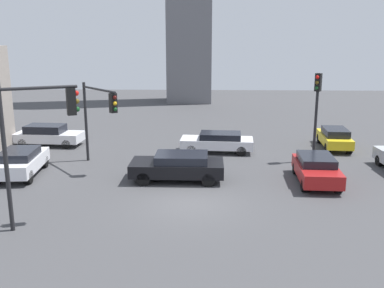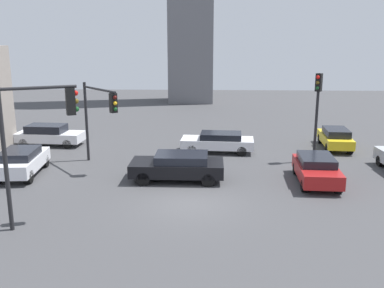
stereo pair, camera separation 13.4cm
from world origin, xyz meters
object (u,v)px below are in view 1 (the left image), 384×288
car_0 (21,161)px  car_2 (316,169)px  traffic_light_0 (99,109)px  car_5 (334,138)px  traffic_light_2 (38,126)px  traffic_light_1 (317,101)px  car_3 (48,135)px  car_1 (218,142)px  car_6 (178,166)px

car_0 → car_2: 15.05m
traffic_light_0 → car_2: bearing=38.3°
car_5 → traffic_light_0: bearing=112.4°
traffic_light_2 → car_0: (-3.50, 6.06, -3.11)m
car_2 → traffic_light_2: bearing=-61.7°
traffic_light_0 → traffic_light_1: (11.99, 1.61, 0.27)m
car_0 → car_3: 6.59m
car_1 → car_3: bearing=-3.2°
traffic_light_0 → car_3: (-4.76, 4.86, -2.55)m
car_1 → car_5: 7.69m
car_0 → car_5: 19.02m
traffic_light_0 → car_2: traffic_light_0 is taller
car_5 → car_6: (-9.69, -6.90, 0.03)m
traffic_light_0 → car_0: size_ratio=1.07×
traffic_light_0 → car_6: size_ratio=0.98×
traffic_light_0 → car_3: bearing=-176.1°
car_1 → car_5: (7.59, 1.27, 0.03)m
traffic_light_2 → car_6: (4.70, 5.61, -3.12)m
car_6 → traffic_light_2: bearing=50.2°
traffic_light_1 → car_2: (-0.77, -3.84, -2.83)m
car_1 → car_6: 6.01m
car_5 → car_6: bearing=129.0°
traffic_light_1 → car_3: bearing=-69.0°
traffic_light_1 → car_0: size_ratio=1.19×
traffic_light_1 → car_2: size_ratio=1.22×
car_5 → car_6: size_ratio=0.87×
car_1 → car_2: 7.44m
car_2 → car_0: bearing=-89.3°
car_0 → car_1: (10.30, 5.19, -0.08)m
car_1 → car_5: size_ratio=1.13×
car_6 → traffic_light_1: bearing=-153.7°
traffic_light_2 → car_1: (6.81, 11.25, -3.19)m
traffic_light_2 → car_2: bearing=-0.1°
traffic_light_2 → car_5: bearing=15.4°
traffic_light_1 → car_2: traffic_light_1 is taller
car_1 → car_2: car_2 is taller
car_1 → car_6: bearing=73.1°
traffic_light_1 → car_0: bearing=-46.4°
traffic_light_2 → car_6: size_ratio=1.19×
car_1 → car_3: (-11.24, 1.34, 0.05)m
car_2 → car_5: size_ratio=1.02×
traffic_light_0 → car_6: 5.48m
traffic_light_0 → traffic_light_2: bearing=-42.9°
traffic_light_2 → car_1: size_ratio=1.21×
car_6 → car_1: bearing=-110.3°
car_1 → car_0: bearing=30.3°
traffic_light_2 → car_1: bearing=33.3°
car_0 → car_6: size_ratio=0.92×
car_5 → car_6: 11.89m
car_3 → car_6: (9.14, -6.97, 0.02)m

